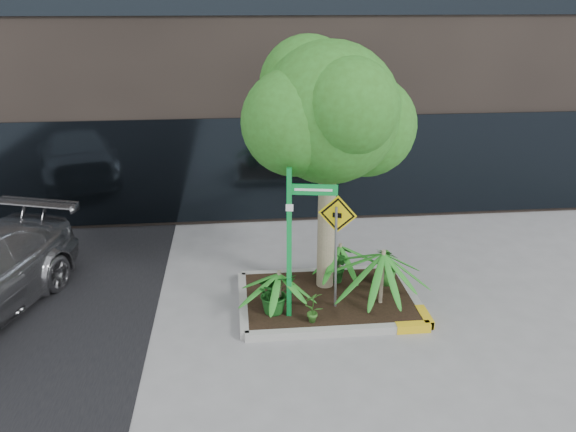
{
  "coord_description": "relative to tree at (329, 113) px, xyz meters",
  "views": [
    {
      "loc": [
        -1.47,
        -8.84,
        5.42
      ],
      "look_at": [
        -0.57,
        0.2,
        1.84
      ],
      "focal_mm": 35.0,
      "sensor_mm": 36.0,
      "label": 1
    }
  ],
  "objects": [
    {
      "name": "ground",
      "position": [
        -0.21,
        -0.77,
        -3.51
      ],
      "size": [
        80.0,
        80.0,
        0.0
      ],
      "primitive_type": "plane",
      "color": "gray",
      "rests_on": "ground"
    },
    {
      "name": "street_sign_post",
      "position": [
        -0.74,
        -1.03,
        -1.74
      ],
      "size": [
        0.84,
        0.93,
        2.86
      ],
      "rotation": [
        0.0,
        0.0,
        -0.18
      ],
      "color": "#0E9E3C",
      "rests_on": "ground"
    },
    {
      "name": "palm_left",
      "position": [
        -0.96,
        -0.89,
        -2.63
      ],
      "size": [
        0.88,
        0.88,
        0.98
      ],
      "color": "tan",
      "rests_on": "ground"
    },
    {
      "name": "palm_back",
      "position": [
        0.32,
        0.15,
        -2.63
      ],
      "size": [
        0.88,
        0.88,
        0.98
      ],
      "color": "tan",
      "rests_on": "ground"
    },
    {
      "name": "shrub_b",
      "position": [
        1.19,
        -0.09,
        -2.98
      ],
      "size": [
        0.59,
        0.59,
        0.75
      ],
      "primitive_type": "imported",
      "rotation": [
        0.0,
        0.0,
        2.41
      ],
      "color": "#276A1F",
      "rests_on": "planter"
    },
    {
      "name": "cattle_sign",
      "position": [
        0.02,
        -0.94,
        -1.89
      ],
      "size": [
        0.62,
        0.28,
        2.17
      ],
      "rotation": [
        0.0,
        0.0,
        -0.41
      ],
      "color": "slate",
      "rests_on": "ground"
    },
    {
      "name": "shrub_d",
      "position": [
        0.28,
        0.04,
        -3.02
      ],
      "size": [
        0.52,
        0.52,
        0.67
      ],
      "primitive_type": "imported",
      "rotation": [
        0.0,
        0.0,
        5.37
      ],
      "color": "#19561A",
      "rests_on": "planter"
    },
    {
      "name": "planter",
      "position": [
        0.03,
        -0.5,
        -3.41
      ],
      "size": [
        3.35,
        2.36,
        0.15
      ],
      "color": "#9E9E99",
      "rests_on": "ground"
    },
    {
      "name": "palm_front",
      "position": [
        0.91,
        -0.8,
        -2.37
      ],
      "size": [
        1.19,
        1.19,
        1.32
      ],
      "color": "tan",
      "rests_on": "ground"
    },
    {
      "name": "tree",
      "position": [
        0.0,
        0.0,
        0.0
      ],
      "size": [
        3.2,
        2.84,
        4.81
      ],
      "color": "tan",
      "rests_on": "ground"
    },
    {
      "name": "shrub_c",
      "position": [
        -0.42,
        -1.32,
        -3.06
      ],
      "size": [
        0.4,
        0.4,
        0.59
      ],
      "primitive_type": "imported",
      "rotation": [
        0.0,
        0.0,
        3.51
      ],
      "color": "#2F6720",
      "rests_on": "planter"
    },
    {
      "name": "shrub_a",
      "position": [
        -1.04,
        -0.92,
        -2.97
      ],
      "size": [
        0.91,
        0.91,
        0.79
      ],
      "primitive_type": "imported",
      "rotation": [
        0.0,
        0.0,
        0.36
      ],
      "color": "#164E17",
      "rests_on": "planter"
    }
  ]
}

